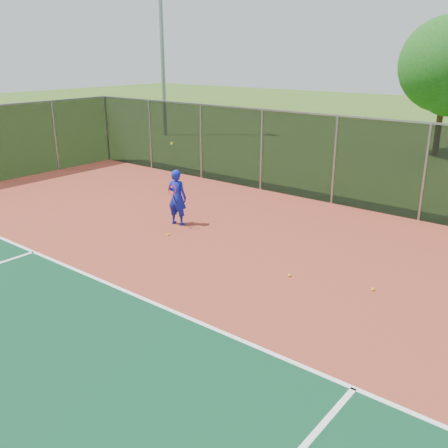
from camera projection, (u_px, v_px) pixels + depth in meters
The scene contains 9 objects.
ground at pixel (120, 442), 6.74m from camera, with size 120.00×120.00×0.00m, color #325418.
court_apron at pixel (214, 371), 8.21m from camera, with size 30.00×20.00×0.02m, color #963826.
fence_back at pixel (425, 172), 15.09m from camera, with size 30.00×0.06×3.03m.
tennis_player at pixel (177, 197), 14.94m from camera, with size 0.69×0.68×2.47m.
practice_ball_1 at pixel (290, 275), 11.64m from camera, with size 0.07×0.07×0.07m, color #D0CB18.
practice_ball_2 at pixel (168, 235), 14.24m from camera, with size 0.07×0.07×0.07m, color #D0CB18.
practice_ball_4 at pixel (373, 289), 10.96m from camera, with size 0.07×0.07×0.07m, color #D0CB18.
floodlight_nw at pixel (161, 11), 29.45m from camera, with size 0.90×0.40×13.10m.
tree_back_left at pixel (448, 69), 24.06m from camera, with size 4.58×4.58×6.73m.
Camera 1 is at (4.48, -3.35, 4.98)m, focal length 40.00 mm.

